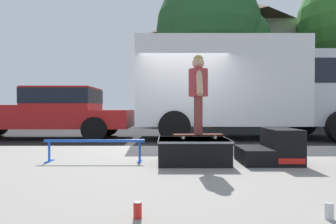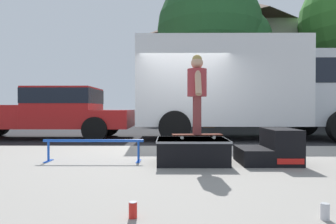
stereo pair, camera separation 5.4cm
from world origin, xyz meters
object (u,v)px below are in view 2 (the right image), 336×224
soda_can (133,210)px  street_tree_main (215,32)px  pickup_truck_red (47,110)px  kicker_ramp (272,149)px  soda_can_b (325,212)px  skateboard (197,135)px  grind_rail (93,145)px  skater_kid (197,87)px  box_truck (249,85)px  skate_box (192,150)px

soda_can → street_tree_main: (2.49, 11.87, 4.48)m
pickup_truck_red → kicker_ramp: bearing=-40.2°
kicker_ramp → soda_can_b: kicker_ramp is taller
street_tree_main → skateboard: bearing=-100.5°
grind_rail → soda_can_b: 3.39m
grind_rail → skateboard: 1.65m
kicker_ramp → skateboard: 1.18m
kicker_ramp → skateboard: kicker_ramp is taller
street_tree_main → kicker_ramp: bearing=-93.7°
skater_kid → street_tree_main: bearing=79.5°
kicker_ramp → skateboard: bearing=177.6°
pickup_truck_red → box_truck: bearing=0.7°
skate_box → street_tree_main: 10.74m
box_truck → street_tree_main: street_tree_main is taller
skateboard → soda_can: skateboard is taller
skate_box → pickup_truck_red: (-4.24, 4.63, 0.57)m
soda_can_b → pickup_truck_red: bearing=126.5°
kicker_ramp → pickup_truck_red: bearing=139.8°
kicker_ramp → skater_kid: (-1.16, 0.05, 0.95)m
pickup_truck_red → skater_kid: bearing=-46.7°
skateboard → soda_can: (-0.71, -2.28, -0.37)m
kicker_ramp → pickup_truck_red: (-5.48, 4.63, 0.55)m
kicker_ramp → soda_can: kicker_ramp is taller
grind_rail → skateboard: skateboard is taller
grind_rail → skateboard: bearing=-2.2°
box_truck → street_tree_main: bearing=93.4°
soda_can → pickup_truck_red: (-3.61, 6.86, 0.71)m
skateboard → box_truck: (2.07, 4.66, 1.15)m
soda_can → box_truck: size_ratio=0.02×
grind_rail → street_tree_main: (3.43, 9.53, 4.27)m
skate_box → grind_rail: size_ratio=0.68×
skateboard → skater_kid: bearing=-88.2°
skater_kid → soda_can_b: 2.67m
skate_box → kicker_ramp: 1.24m
box_truck → soda_can: bearing=-111.9°
kicker_ramp → box_truck: (0.92, 4.71, 1.36)m
soda_can → box_truck: box_truck is taller
skater_kid → kicker_ramp: bearing=-2.4°
grind_rail → street_tree_main: street_tree_main is taller
soda_can → soda_can_b: size_ratio=1.00×
skater_kid → soda_can_b: size_ratio=9.86×
skater_kid → street_tree_main: size_ratio=0.17×
kicker_ramp → soda_can_b: 2.29m
pickup_truck_red → street_tree_main: (6.11, 5.01, 3.77)m
soda_can → skateboard: bearing=72.7°
street_tree_main → grind_rail: bearing=-109.8°
box_truck → skater_kid: bearing=-114.0°
grind_rail → pickup_truck_red: pickup_truck_red is taller
soda_can → pickup_truck_red: pickup_truck_red is taller
skateboard → box_truck: 5.23m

